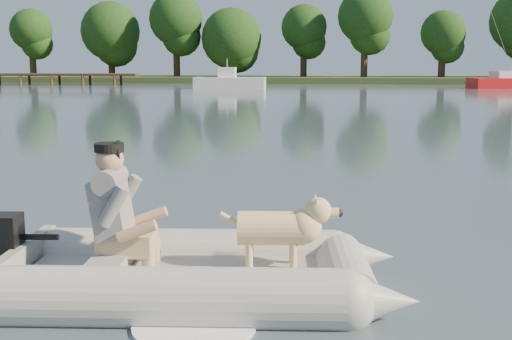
# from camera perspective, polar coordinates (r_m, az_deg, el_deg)

# --- Properties ---
(water) EXTENTS (160.00, 160.00, 0.00)m
(water) POSITION_cam_1_polar(r_m,az_deg,el_deg) (5.91, -1.46, -10.80)
(water) COLOR slate
(water) RESTS_ON ground
(shore_bank) EXTENTS (160.00, 12.00, 0.70)m
(shore_bank) POSITION_cam_1_polar(r_m,az_deg,el_deg) (67.51, 6.31, 7.97)
(shore_bank) COLOR #47512D
(shore_bank) RESTS_ON water
(dock) EXTENTS (18.00, 2.00, 1.04)m
(dock) POSITION_cam_1_polar(r_m,az_deg,el_deg) (63.44, -18.23, 7.70)
(dock) COLOR #4C331E
(dock) RESTS_ON water
(treeline) EXTENTS (71.02, 7.35, 9.27)m
(treeline) POSITION_cam_1_polar(r_m,az_deg,el_deg) (66.83, 3.12, 12.48)
(treeline) COLOR #332316
(treeline) RESTS_ON shore_bank
(dinghy) EXTENTS (4.99, 3.50, 1.44)m
(dinghy) POSITION_cam_1_polar(r_m,az_deg,el_deg) (5.72, -5.46, -5.00)
(dinghy) COLOR #ABABA5
(dinghy) RESTS_ON water
(man) EXTENTS (0.81, 0.72, 1.13)m
(man) POSITION_cam_1_polar(r_m,az_deg,el_deg) (5.86, -12.54, -2.91)
(man) COLOR slate
(man) RESTS_ON dinghy
(dog) EXTENTS (1.00, 0.43, 0.65)m
(dog) POSITION_cam_1_polar(r_m,az_deg,el_deg) (5.75, 1.37, -5.71)
(dog) COLOR #D3B67A
(dog) RESTS_ON dinghy
(outboard_motor) EXTENTS (0.46, 0.34, 0.82)m
(outboard_motor) POSITION_cam_1_polar(r_m,az_deg,el_deg) (6.26, -21.55, -7.18)
(outboard_motor) COLOR black
(outboard_motor) RESTS_ON dinghy
(motorboat) EXTENTS (5.85, 2.40, 2.45)m
(motorboat) POSITION_cam_1_polar(r_m,az_deg,el_deg) (51.23, -2.33, 8.49)
(motorboat) COLOR white
(motorboat) RESTS_ON water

